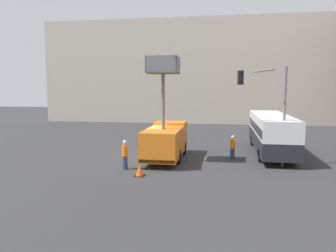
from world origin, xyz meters
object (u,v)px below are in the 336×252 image
at_px(utility_truck, 166,138).
at_px(traffic_light_pole, 270,100).
at_px(road_worker_directing, 232,147).
at_px(road_worker_near_truck, 125,155).
at_px(traffic_cone_near_truck, 140,171).
at_px(city_bus, 271,131).

distance_m(utility_truck, traffic_light_pole, 7.70).
xyz_separation_m(utility_truck, road_worker_directing, (4.82, 1.09, -0.71)).
distance_m(road_worker_near_truck, traffic_cone_near_truck, 2.01).
height_order(city_bus, road_worker_near_truck, city_bus).
distance_m(road_worker_near_truck, road_worker_directing, 8.19).
bearing_deg(traffic_light_pole, utility_truck, 172.57).
bearing_deg(utility_truck, traffic_cone_near_truck, -99.19).
distance_m(traffic_light_pole, road_worker_near_truck, 10.09).
bearing_deg(road_worker_directing, traffic_light_pole, 10.03).
bearing_deg(road_worker_near_truck, road_worker_directing, 146.23).
bearing_deg(traffic_light_pole, road_worker_directing, 138.29).
bearing_deg(utility_truck, road_worker_directing, 12.80).
bearing_deg(city_bus, traffic_light_pole, -175.94).
relative_size(utility_truck, traffic_light_pole, 1.11).
bearing_deg(traffic_cone_near_truck, traffic_light_pole, 25.57).
height_order(traffic_light_pole, road_worker_near_truck, traffic_light_pole).
distance_m(traffic_light_pole, traffic_cone_near_truck, 9.62).
height_order(utility_truck, traffic_cone_near_truck, utility_truck).
height_order(utility_truck, city_bus, utility_truck).
distance_m(traffic_light_pole, road_worker_directing, 4.69).
relative_size(city_bus, traffic_light_pole, 1.68).
bearing_deg(road_worker_near_truck, traffic_cone_near_truck, 67.70).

